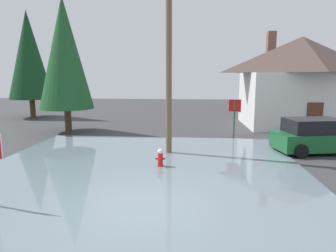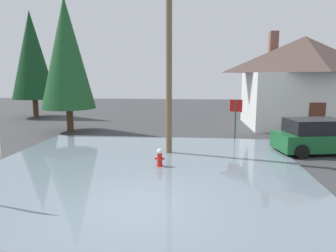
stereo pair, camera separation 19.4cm
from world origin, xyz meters
TOP-DOWN VIEW (x-y plane):
  - ground_plane at (0.00, 0.00)m, footprint 80.00×80.00m
  - flood_puddle at (-0.52, 2.79)m, footprint 12.70×13.59m
  - lane_stop_bar at (-0.33, -1.60)m, footprint 3.14×0.34m
  - fire_hydrant at (0.15, 3.78)m, footprint 0.39×0.34m
  - utility_pole at (0.31, 6.01)m, footprint 1.60×0.28m
  - stop_sign_far at (3.83, 9.74)m, footprint 0.73×0.18m
  - house at (9.10, 14.94)m, footprint 8.36×6.63m
  - parked_car at (7.43, 6.92)m, footprint 4.47×2.73m
  - pine_tree_tall_left at (-12.83, 17.79)m, footprint 3.68×3.68m
  - pine_tree_mid_left at (-6.80, 11.20)m, footprint 3.45×3.45m

SIDE VIEW (x-z plane):
  - ground_plane at x=0.00m, z-range -0.10..0.00m
  - lane_stop_bar at x=-0.33m, z-range 0.00..0.01m
  - flood_puddle at x=-0.52m, z-range 0.00..0.07m
  - fire_hydrant at x=0.15m, z-range -0.01..0.77m
  - parked_car at x=7.43m, z-range -0.04..1.61m
  - stop_sign_far at x=3.83m, z-range 0.50..2.84m
  - house at x=9.10m, z-range -0.13..6.80m
  - utility_pole at x=0.31m, z-range 0.18..9.75m
  - pine_tree_mid_left at x=-6.80m, z-range 0.76..9.39m
  - pine_tree_tall_left at x=-12.83m, z-range 0.81..10.02m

